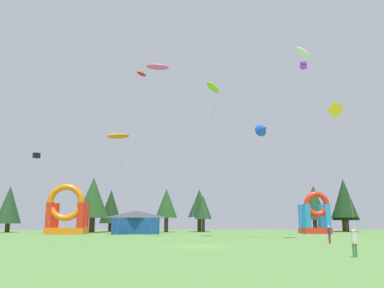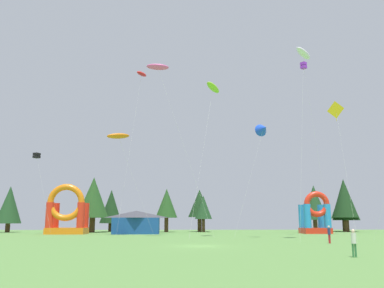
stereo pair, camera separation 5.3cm
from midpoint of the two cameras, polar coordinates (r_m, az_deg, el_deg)
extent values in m
plane|color=#5B8C42|center=(35.64, 0.97, -14.06)|extent=(120.00, 120.00, 0.00)
cube|color=black|center=(69.16, -20.84, -1.69)|extent=(1.12, 1.12, 0.37)
cube|color=black|center=(69.23, -20.81, -1.33)|extent=(1.12, 1.12, 0.37)
cylinder|color=silver|center=(67.32, -19.96, -6.58)|extent=(3.48, 1.51, 12.24)
cube|color=purple|center=(61.39, 15.33, 10.31)|extent=(0.97, 0.97, 0.41)
cube|color=purple|center=(61.57, 15.30, 10.74)|extent=(0.97, 0.97, 0.41)
cylinder|color=silver|center=(60.12, 17.06, -0.74)|extent=(3.47, 2.65, 23.90)
ellipsoid|color=white|center=(51.34, 15.29, 12.10)|extent=(3.06, 3.32, 1.40)
cylinder|color=silver|center=(46.58, 15.09, 0.49)|extent=(2.35, 2.91, 21.63)
ellipsoid|color=orange|center=(60.82, -10.23, 1.11)|extent=(3.66, 2.67, 1.34)
cylinder|color=silver|center=(60.74, -7.79, -5.77)|extent=(5.32, 2.55, 14.31)
ellipsoid|color=#8CD826|center=(55.46, 2.98, 7.88)|extent=(2.72, 3.59, 1.41)
cylinder|color=silver|center=(49.55, 1.46, -1.65)|extent=(3.47, 7.11, 19.71)
ellipsoid|color=#EA599E|center=(55.96, -4.79, 10.66)|extent=(3.05, 1.26, 1.05)
cylinder|color=silver|center=(52.95, -0.96, -0.75)|extent=(7.43, 0.12, 22.41)
cone|color=blue|center=(51.84, 9.94, 2.10)|extent=(1.96, 1.94, 1.70)
cylinder|color=silver|center=(49.82, 8.00, -5.25)|extent=(4.13, 1.21, 13.40)
ellipsoid|color=red|center=(72.11, -7.01, 9.68)|extent=(2.22, 3.41, 1.27)
cylinder|color=silver|center=(65.35, -8.59, -0.45)|extent=(2.45, 6.96, 27.03)
pyramid|color=yellow|center=(48.45, 19.52, 4.38)|extent=(1.23, 1.25, 1.41)
cylinder|color=yellow|center=(48.21, 19.52, 3.71)|extent=(0.04, 0.04, 1.20)
cylinder|color=silver|center=(45.64, 20.72, -3.72)|extent=(0.05, 3.18, 14.15)
cylinder|color=#33723F|center=(26.82, 21.60, -13.64)|extent=(0.12, 0.12, 0.80)
cylinder|color=#33723F|center=(26.89, 21.91, -13.61)|extent=(0.12, 0.12, 0.80)
cylinder|color=silver|center=(26.82, 21.65, -12.11)|extent=(0.29, 0.29, 0.63)
sphere|color=beige|center=(26.80, 21.59, -11.21)|extent=(0.22, 0.22, 0.22)
cylinder|color=#B21E26|center=(42.05, 18.72, -12.44)|extent=(0.16, 0.16, 0.80)
cylinder|color=#B21E26|center=(41.91, 18.60, -12.45)|extent=(0.16, 0.16, 0.80)
cylinder|color=navy|center=(41.95, 18.60, -11.46)|extent=(0.40, 0.40, 0.64)
sphere|color=beige|center=(41.95, 18.57, -10.88)|extent=(0.22, 0.22, 0.22)
cube|color=red|center=(71.73, 16.83, -11.50)|extent=(4.41, 4.06, 0.91)
cylinder|color=#268CD8|center=(69.82, 15.83, -9.64)|extent=(1.14, 1.14, 3.84)
cylinder|color=#268CD8|center=(70.89, 18.38, -9.51)|extent=(1.14, 1.14, 3.84)
cylinder|color=#268CD8|center=(72.60, 15.11, -9.69)|extent=(1.14, 1.14, 3.84)
cylinder|color=#268CD8|center=(73.63, 17.58, -9.58)|extent=(1.14, 1.14, 3.84)
torus|color=red|center=(70.38, 17.03, -8.02)|extent=(4.18, 0.91, 4.18)
cube|color=orange|center=(69.17, -17.02, -11.51)|extent=(6.04, 4.32, 0.99)
cylinder|color=red|center=(68.31, -19.22, -9.34)|extent=(1.21, 1.21, 3.93)
cylinder|color=red|center=(67.07, -15.22, -9.54)|extent=(1.21, 1.21, 3.93)
cylinder|color=red|center=(71.29, -18.49, -9.41)|extent=(1.21, 1.21, 3.93)
cylinder|color=red|center=(70.11, -14.65, -9.59)|extent=(1.21, 1.21, 3.93)
torus|color=orange|center=(67.70, -17.15, -7.78)|extent=(5.80, 0.97, 5.80)
cube|color=#19478C|center=(66.84, -7.78, -11.24)|extent=(7.32, 3.43, 2.56)
pyramid|color=#3F3F47|center=(66.84, -7.74, -9.67)|extent=(7.32, 3.43, 1.09)
cylinder|color=#4C331E|center=(82.60, -24.31, -10.61)|extent=(0.81, 0.81, 1.58)
cone|color=#1E4221|center=(82.64, -24.09, -7.71)|extent=(4.52, 4.52, 6.79)
cylinder|color=#4C331E|center=(77.03, -13.74, -10.92)|extent=(1.02, 1.02, 2.60)
cone|color=#234C1E|center=(77.14, -13.58, -7.24)|extent=(5.67, 5.67, 7.31)
cylinder|color=#4C331E|center=(81.39, -11.30, -11.34)|extent=(0.77, 0.77, 1.59)
cone|color=#193819|center=(81.42, -11.20, -8.53)|extent=(4.28, 4.28, 6.40)
cylinder|color=#4C331E|center=(77.11, -3.58, -11.19)|extent=(0.73, 0.73, 2.62)
cone|color=#234C1E|center=(77.17, -3.55, -8.23)|extent=(4.04, 4.04, 5.35)
cylinder|color=#4C331E|center=(79.69, 1.09, -11.14)|extent=(0.79, 0.79, 2.74)
cone|color=#193819|center=(79.75, 1.08, -8.26)|extent=(4.38, 4.38, 5.27)
cylinder|color=#4C331E|center=(77.47, 1.63, -11.29)|extent=(0.58, 0.58, 2.38)
cone|color=#1E4221|center=(77.50, 1.62, -8.81)|extent=(3.20, 3.20, 4.34)
cylinder|color=#4C331E|center=(80.16, 16.84, -10.88)|extent=(0.76, 0.76, 2.24)
cone|color=#1E4221|center=(80.21, 16.69, -8.03)|extent=(4.20, 4.20, 5.75)
cylinder|color=#4C331E|center=(85.08, 16.84, -10.73)|extent=(0.83, 0.83, 2.56)
cone|color=#1E4221|center=(85.15, 16.68, -7.70)|extent=(4.59, 4.59, 6.45)
cylinder|color=#4C331E|center=(84.07, 20.70, -10.48)|extent=(0.87, 0.87, 2.65)
cone|color=#193819|center=(84.17, 20.47, -7.08)|extent=(4.83, 4.83, 7.35)
cylinder|color=#4C331E|center=(85.49, 20.79, -10.63)|extent=(0.92, 0.92, 2.15)
cone|color=#193819|center=(85.54, 20.60, -7.77)|extent=(5.13, 5.13, 6.40)
cylinder|color=#4C331E|center=(87.46, 20.56, -10.52)|extent=(0.91, 0.91, 2.49)
cone|color=#234C1E|center=(87.52, 20.37, -7.67)|extent=(5.04, 5.04, 6.24)
camera|label=1|loc=(0.03, -89.97, -0.01)|focal=38.25mm
camera|label=2|loc=(0.03, 90.03, 0.01)|focal=38.25mm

